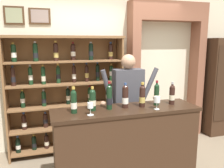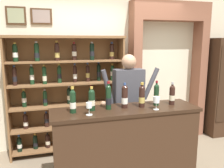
{
  "view_description": "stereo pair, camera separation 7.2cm",
  "coord_description": "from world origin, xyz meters",
  "px_view_note": "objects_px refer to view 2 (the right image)",
  "views": [
    {
      "loc": [
        -1.15,
        -2.56,
        1.85
      ],
      "look_at": [
        -0.25,
        0.39,
        1.28
      ],
      "focal_mm": 37.15,
      "sensor_mm": 36.0,
      "label": 1
    },
    {
      "loc": [
        -1.08,
        -2.58,
        1.85
      ],
      "look_at": [
        -0.25,
        0.39,
        1.28
      ],
      "focal_mm": 37.15,
      "sensor_mm": 36.0,
      "label": 2
    }
  ],
  "objects_px": {
    "wine_shelf": "(67,92)",
    "wine_glass_center": "(156,100)",
    "side_cabinet": "(224,87)",
    "tasting_bottle_brunello": "(125,97)",
    "tasting_bottle_vin_santo": "(142,96)",
    "wine_glass_right": "(89,106)",
    "tasting_counter": "(125,148)",
    "shopkeeper": "(128,97)",
    "tasting_bottle_bianco": "(92,100)",
    "tasting_bottle_chianti": "(172,95)",
    "tasting_bottle_rosso": "(73,101)",
    "tasting_bottle_super_tuscan": "(108,97)",
    "tasting_bottle_grappa": "(156,95)"
  },
  "relations": [
    {
      "from": "wine_shelf",
      "to": "wine_glass_center",
      "type": "relative_size",
      "value": 12.12
    },
    {
      "from": "side_cabinet",
      "to": "tasting_bottle_brunello",
      "type": "height_order",
      "value": "side_cabinet"
    },
    {
      "from": "tasting_bottle_vin_santo",
      "to": "wine_glass_right",
      "type": "bearing_deg",
      "value": -168.57
    },
    {
      "from": "tasting_counter",
      "to": "tasting_bottle_vin_santo",
      "type": "bearing_deg",
      "value": 2.58
    },
    {
      "from": "side_cabinet",
      "to": "shopkeeper",
      "type": "xyz_separation_m",
      "value": [
        -2.22,
        -0.56,
        0.08
      ]
    },
    {
      "from": "tasting_bottle_bianco",
      "to": "wine_shelf",
      "type": "bearing_deg",
      "value": 98.99
    },
    {
      "from": "tasting_bottle_brunello",
      "to": "tasting_bottle_chianti",
      "type": "distance_m",
      "value": 0.64
    },
    {
      "from": "tasting_bottle_rosso",
      "to": "wine_glass_center",
      "type": "bearing_deg",
      "value": -8.51
    },
    {
      "from": "wine_glass_center",
      "to": "side_cabinet",
      "type": "bearing_deg",
      "value": 31.53
    },
    {
      "from": "side_cabinet",
      "to": "tasting_bottle_super_tuscan",
      "type": "height_order",
      "value": "side_cabinet"
    },
    {
      "from": "shopkeeper",
      "to": "tasting_bottle_brunello",
      "type": "xyz_separation_m",
      "value": [
        -0.25,
        -0.56,
        0.15
      ]
    },
    {
      "from": "tasting_bottle_chianti",
      "to": "wine_glass_center",
      "type": "xyz_separation_m",
      "value": [
        -0.3,
        -0.16,
        -0.01
      ]
    },
    {
      "from": "tasting_bottle_super_tuscan",
      "to": "tasting_counter",
      "type": "bearing_deg",
      "value": -8.41
    },
    {
      "from": "wine_glass_right",
      "to": "tasting_bottle_rosso",
      "type": "bearing_deg",
      "value": 140.5
    },
    {
      "from": "tasting_bottle_brunello",
      "to": "wine_glass_right",
      "type": "relative_size",
      "value": 2.17
    },
    {
      "from": "tasting_bottle_bianco",
      "to": "tasting_bottle_chianti",
      "type": "bearing_deg",
      "value": -1.17
    },
    {
      "from": "tasting_bottle_vin_santo",
      "to": "tasting_bottle_chianti",
      "type": "distance_m",
      "value": 0.42
    },
    {
      "from": "tasting_bottle_super_tuscan",
      "to": "wine_glass_right",
      "type": "height_order",
      "value": "tasting_bottle_super_tuscan"
    },
    {
      "from": "tasting_bottle_rosso",
      "to": "shopkeeper",
      "type": "bearing_deg",
      "value": 33.83
    },
    {
      "from": "side_cabinet",
      "to": "tasting_bottle_chianti",
      "type": "bearing_deg",
      "value": -147.88
    },
    {
      "from": "shopkeeper",
      "to": "tasting_bottle_chianti",
      "type": "distance_m",
      "value": 0.71
    },
    {
      "from": "tasting_bottle_super_tuscan",
      "to": "tasting_bottle_chianti",
      "type": "distance_m",
      "value": 0.85
    },
    {
      "from": "wine_shelf",
      "to": "tasting_bottle_chianti",
      "type": "relative_size",
      "value": 6.58
    },
    {
      "from": "shopkeeper",
      "to": "wine_glass_center",
      "type": "distance_m",
      "value": 0.76
    },
    {
      "from": "tasting_bottle_brunello",
      "to": "wine_glass_center",
      "type": "distance_m",
      "value": 0.38
    },
    {
      "from": "tasting_bottle_rosso",
      "to": "tasting_bottle_super_tuscan",
      "type": "bearing_deg",
      "value": 3.43
    },
    {
      "from": "tasting_bottle_super_tuscan",
      "to": "tasting_bottle_brunello",
      "type": "distance_m",
      "value": 0.21
    },
    {
      "from": "tasting_counter",
      "to": "tasting_bottle_chianti",
      "type": "bearing_deg",
      "value": 1.47
    },
    {
      "from": "wine_glass_center",
      "to": "wine_glass_right",
      "type": "relative_size",
      "value": 1.11
    },
    {
      "from": "tasting_bottle_bianco",
      "to": "tasting_bottle_super_tuscan",
      "type": "bearing_deg",
      "value": -1.85
    },
    {
      "from": "tasting_bottle_bianco",
      "to": "tasting_bottle_vin_santo",
      "type": "distance_m",
      "value": 0.63
    },
    {
      "from": "tasting_bottle_super_tuscan",
      "to": "wine_shelf",
      "type": "bearing_deg",
      "value": 108.26
    },
    {
      "from": "tasting_bottle_grappa",
      "to": "tasting_bottle_chianti",
      "type": "bearing_deg",
      "value": -3.57
    },
    {
      "from": "tasting_bottle_rosso",
      "to": "tasting_bottle_chianti",
      "type": "bearing_deg",
      "value": 0.49
    },
    {
      "from": "tasting_bottle_grappa",
      "to": "wine_glass_right",
      "type": "bearing_deg",
      "value": -169.91
    },
    {
      "from": "tasting_bottle_super_tuscan",
      "to": "wine_glass_center",
      "type": "relative_size",
      "value": 2.14
    },
    {
      "from": "wine_shelf",
      "to": "tasting_counter",
      "type": "height_order",
      "value": "wine_shelf"
    },
    {
      "from": "tasting_bottle_bianco",
      "to": "tasting_bottle_super_tuscan",
      "type": "xyz_separation_m",
      "value": [
        0.2,
        -0.01,
        0.02
      ]
    },
    {
      "from": "tasting_bottle_bianco",
      "to": "tasting_bottle_brunello",
      "type": "xyz_separation_m",
      "value": [
        0.41,
        -0.0,
        0.01
      ]
    },
    {
      "from": "shopkeeper",
      "to": "tasting_bottle_grappa",
      "type": "relative_size",
      "value": 5.2
    },
    {
      "from": "tasting_bottle_bianco",
      "to": "tasting_bottle_grappa",
      "type": "bearing_deg",
      "value": -0.54
    },
    {
      "from": "tasting_bottle_brunello",
      "to": "wine_glass_center",
      "type": "relative_size",
      "value": 1.95
    },
    {
      "from": "wine_glass_center",
      "to": "wine_glass_right",
      "type": "bearing_deg",
      "value": 179.21
    },
    {
      "from": "tasting_bottle_grappa",
      "to": "side_cabinet",
      "type": "bearing_deg",
      "value": 29.02
    },
    {
      "from": "wine_glass_center",
      "to": "tasting_bottle_brunello",
      "type": "bearing_deg",
      "value": 152.53
    },
    {
      "from": "wine_shelf",
      "to": "wine_glass_center",
      "type": "bearing_deg",
      "value": -55.29
    },
    {
      "from": "wine_shelf",
      "to": "tasting_bottle_brunello",
      "type": "distance_m",
      "value": 1.33
    },
    {
      "from": "wine_shelf",
      "to": "tasting_bottle_chianti",
      "type": "height_order",
      "value": "wine_shelf"
    },
    {
      "from": "tasting_counter",
      "to": "shopkeeper",
      "type": "xyz_separation_m",
      "value": [
        0.25,
        0.6,
        0.51
      ]
    },
    {
      "from": "tasting_bottle_grappa",
      "to": "shopkeeper",
      "type": "bearing_deg",
      "value": 106.59
    }
  ]
}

